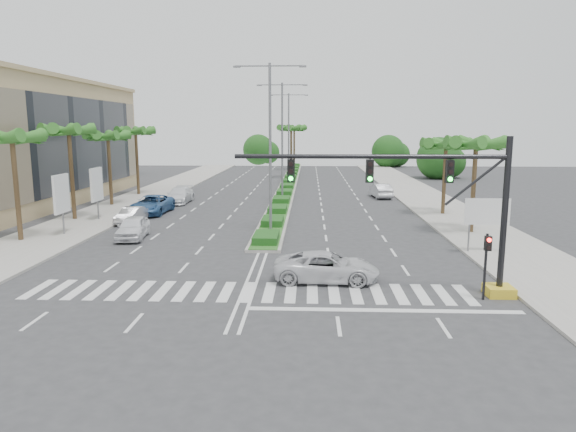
{
  "coord_description": "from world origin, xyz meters",
  "views": [
    {
      "loc": [
        2.84,
        -22.82,
        7.56
      ],
      "look_at": [
        1.72,
        3.56,
        3.0
      ],
      "focal_mm": 32.0,
      "sensor_mm": 36.0,
      "label": 1
    }
  ],
  "objects_px": {
    "car_parked_c": "(152,205)",
    "car_right": "(381,191)",
    "car_crossing": "(327,267)",
    "car_parked_b": "(131,215)",
    "car_parked_a": "(133,228)",
    "car_parked_d": "(179,195)"
  },
  "relations": [
    {
      "from": "car_parked_a",
      "to": "car_parked_d",
      "type": "height_order",
      "value": "car_parked_d"
    },
    {
      "from": "car_parked_b",
      "to": "car_right",
      "type": "relative_size",
      "value": 0.82
    },
    {
      "from": "car_crossing",
      "to": "car_right",
      "type": "relative_size",
      "value": 1.11
    },
    {
      "from": "car_parked_c",
      "to": "car_parked_d",
      "type": "xyz_separation_m",
      "value": [
        0.75,
        6.76,
        -0.03
      ]
    },
    {
      "from": "car_parked_c",
      "to": "car_right",
      "type": "height_order",
      "value": "car_parked_c"
    },
    {
      "from": "car_parked_a",
      "to": "car_parked_b",
      "type": "xyz_separation_m",
      "value": [
        -2.1,
        5.67,
        -0.12
      ]
    },
    {
      "from": "car_crossing",
      "to": "car_right",
      "type": "height_order",
      "value": "car_right"
    },
    {
      "from": "car_parked_d",
      "to": "car_right",
      "type": "relative_size",
      "value": 1.15
    },
    {
      "from": "car_parked_c",
      "to": "car_parked_d",
      "type": "bearing_deg",
      "value": 85.47
    },
    {
      "from": "car_right",
      "to": "car_parked_d",
      "type": "bearing_deg",
      "value": 5.93
    },
    {
      "from": "car_parked_b",
      "to": "car_crossing",
      "type": "height_order",
      "value": "car_crossing"
    },
    {
      "from": "car_parked_c",
      "to": "car_crossing",
      "type": "bearing_deg",
      "value": -51.05
    },
    {
      "from": "car_parked_a",
      "to": "car_parked_b",
      "type": "distance_m",
      "value": 6.05
    },
    {
      "from": "car_parked_a",
      "to": "car_crossing",
      "type": "bearing_deg",
      "value": -42.4
    },
    {
      "from": "car_parked_a",
      "to": "car_crossing",
      "type": "distance_m",
      "value": 16.1
    },
    {
      "from": "car_right",
      "to": "car_parked_c",
      "type": "bearing_deg",
      "value": 21.03
    },
    {
      "from": "car_parked_c",
      "to": "car_right",
      "type": "distance_m",
      "value": 24.63
    },
    {
      "from": "car_parked_b",
      "to": "car_parked_c",
      "type": "distance_m",
      "value": 4.54
    },
    {
      "from": "car_crossing",
      "to": "car_parked_c",
      "type": "bearing_deg",
      "value": 39.37
    },
    {
      "from": "car_parked_c",
      "to": "car_parked_d",
      "type": "distance_m",
      "value": 6.8
    },
    {
      "from": "car_parked_d",
      "to": "car_parked_c",
      "type": "bearing_deg",
      "value": -95.96
    },
    {
      "from": "car_parked_a",
      "to": "car_right",
      "type": "distance_m",
      "value": 29.51
    }
  ]
}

